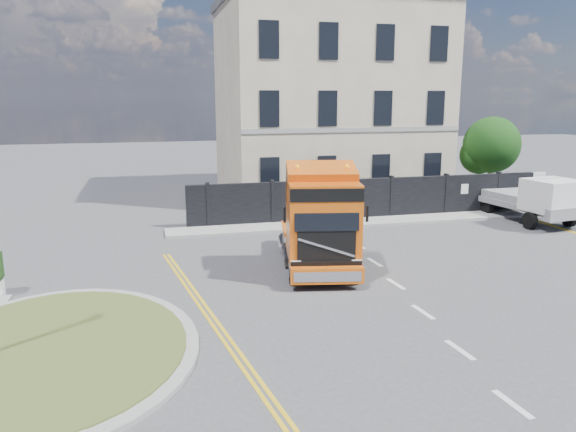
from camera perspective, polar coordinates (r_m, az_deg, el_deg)
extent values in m
plane|color=#424244|center=(17.86, 1.65, -7.28)|extent=(120.00, 120.00, 0.00)
cylinder|color=gray|center=(14.63, -22.80, -12.54)|extent=(6.80, 6.80, 0.12)
cylinder|color=#39481D|center=(14.60, -22.82, -12.25)|extent=(6.20, 6.20, 0.05)
cube|color=black|center=(27.79, 8.50, 1.76)|extent=(18.00, 0.25, 2.00)
cube|color=silver|center=(32.03, 22.69, 2.31)|extent=(2.60, 0.12, 2.00)
cube|color=beige|center=(34.39, 3.84, 11.36)|extent=(12.00, 10.00, 11.00)
cube|color=#4A4A4F|center=(34.79, 3.98, 20.88)|extent=(12.30, 10.30, 0.50)
cylinder|color=#382619|center=(34.41, 19.75, 3.49)|extent=(0.24, 0.24, 2.40)
sphere|color=#14340F|center=(34.19, 19.99, 6.81)|extent=(3.20, 3.20, 3.20)
sphere|color=#14340F|center=(34.30, 18.85, 5.89)|extent=(2.20, 2.20, 2.20)
cube|color=gray|center=(27.17, 9.17, -0.53)|extent=(20.00, 1.60, 0.12)
cube|color=black|center=(20.32, 2.96, -2.86)|extent=(3.31, 6.07, 0.41)
cube|color=#CC530E|center=(18.48, 3.51, -0.32)|extent=(2.70, 2.77, 2.55)
cube|color=#CC530E|center=(19.23, 3.23, 3.35)|extent=(2.39, 1.25, 1.28)
cube|color=black|center=(17.27, 3.97, 0.04)|extent=(1.98, 0.44, 0.96)
cube|color=#CC530E|center=(17.47, 3.99, -6.02)|extent=(2.30, 0.76, 0.50)
cylinder|color=black|center=(18.08, 0.60, -5.45)|extent=(0.47, 0.99, 0.95)
cylinder|color=gray|center=(18.08, 0.60, -5.45)|extent=(0.43, 0.58, 0.52)
cylinder|color=black|center=(18.30, 6.79, -5.32)|extent=(0.47, 0.99, 0.95)
cylinder|color=gray|center=(18.30, 6.79, -5.32)|extent=(0.43, 0.58, 0.52)
cylinder|color=black|center=(21.18, 0.04, -2.82)|extent=(0.47, 0.99, 0.95)
cylinder|color=gray|center=(21.18, 0.04, -2.82)|extent=(0.43, 0.58, 0.52)
cylinder|color=black|center=(21.37, 5.32, -2.73)|extent=(0.47, 0.99, 0.95)
cylinder|color=gray|center=(21.37, 5.32, -2.73)|extent=(0.43, 0.58, 0.52)
cylinder|color=black|center=(22.24, -0.11, -2.09)|extent=(0.47, 0.99, 0.95)
cylinder|color=gray|center=(22.24, -0.11, -2.09)|extent=(0.43, 0.58, 0.52)
cylinder|color=black|center=(22.42, 4.92, -2.02)|extent=(0.47, 0.99, 0.95)
cylinder|color=gray|center=(22.42, 4.92, -2.02)|extent=(0.43, 0.58, 0.52)
cube|color=gray|center=(29.56, 23.10, 1.10)|extent=(2.80, 5.57, 0.28)
cube|color=silver|center=(28.16, 25.26, 1.90)|extent=(2.36, 2.26, 1.45)
cylinder|color=black|center=(27.70, 23.36, -0.43)|extent=(0.28, 0.78, 0.78)
cylinder|color=black|center=(29.03, 26.68, -0.20)|extent=(0.28, 0.78, 0.78)
cylinder|color=black|center=(30.35, 19.56, 0.89)|extent=(0.28, 0.78, 0.78)
cylinder|color=black|center=(31.57, 22.76, 1.05)|extent=(0.28, 0.78, 0.78)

